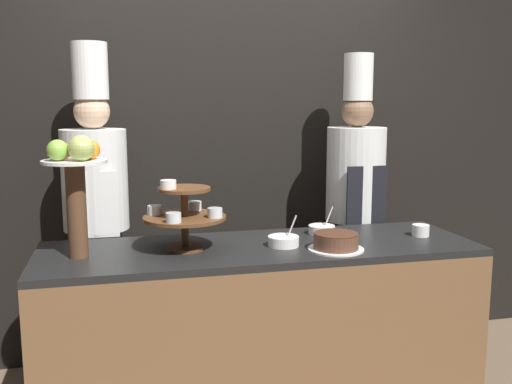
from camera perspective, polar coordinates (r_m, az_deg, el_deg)
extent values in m
cube|color=black|center=(3.60, -2.95, 5.80)|extent=(10.00, 0.06, 2.80)
cube|color=brown|center=(2.96, 0.47, -14.18)|extent=(2.14, 0.66, 0.87)
cube|color=black|center=(2.82, 0.48, -5.70)|extent=(2.14, 0.66, 0.03)
cylinder|color=brown|center=(2.75, -7.08, -5.57)|extent=(0.18, 0.18, 0.02)
cylinder|color=brown|center=(2.72, -7.14, -2.67)|extent=(0.04, 0.04, 0.30)
cylinder|color=brown|center=(2.72, -7.14, -2.57)|extent=(0.39, 0.39, 0.02)
cylinder|color=brown|center=(2.70, -7.20, 0.30)|extent=(0.25, 0.25, 0.02)
cylinder|color=silver|center=(2.77, -10.08, -1.79)|extent=(0.07, 0.07, 0.04)
cylinder|color=gold|center=(2.77, -10.08, -1.93)|extent=(0.06, 0.06, 0.03)
cylinder|color=silver|center=(2.58, -8.25, -2.55)|extent=(0.07, 0.07, 0.04)
cylinder|color=red|center=(2.58, -8.25, -2.70)|extent=(0.06, 0.06, 0.03)
cylinder|color=silver|center=(2.67, -4.13, -2.08)|extent=(0.07, 0.07, 0.04)
cylinder|color=green|center=(2.67, -4.12, -2.22)|extent=(0.06, 0.06, 0.03)
cylinder|color=silver|center=(2.85, -6.17, -1.38)|extent=(0.07, 0.07, 0.04)
cylinder|color=beige|center=(2.85, -6.17, -1.51)|extent=(0.06, 0.06, 0.03)
cylinder|color=white|center=(2.66, -8.76, 0.76)|extent=(0.07, 0.07, 0.04)
cylinder|color=brown|center=(2.68, -17.49, -1.79)|extent=(0.09, 0.09, 0.43)
cylinder|color=white|center=(2.65, -17.72, 2.92)|extent=(0.29, 0.29, 0.01)
sphere|color=orange|center=(2.65, -16.23, 4.09)|extent=(0.09, 0.09, 0.09)
sphere|color=red|center=(2.70, -16.82, 4.21)|extent=(0.09, 0.09, 0.09)
sphere|color=orange|center=(2.70, -18.73, 3.93)|extent=(0.07, 0.07, 0.07)
sphere|color=#84B742|center=(2.62, -19.23, 3.96)|extent=(0.09, 0.09, 0.09)
sphere|color=#ADC160|center=(2.58, -17.09, 4.22)|extent=(0.11, 0.11, 0.11)
cylinder|color=white|center=(2.75, 7.98, -5.67)|extent=(0.27, 0.27, 0.01)
cylinder|color=brown|center=(2.74, 8.00, -4.90)|extent=(0.21, 0.21, 0.07)
cylinder|color=#472819|center=(2.73, 8.02, -4.15)|extent=(0.21, 0.21, 0.01)
cylinder|color=white|center=(3.12, 16.14, -3.71)|extent=(0.09, 0.09, 0.06)
cylinder|color=white|center=(2.80, 2.76, -4.92)|extent=(0.15, 0.15, 0.05)
cylinder|color=#BCBCC1|center=(2.79, 3.60, -3.48)|extent=(0.05, 0.01, 0.11)
cylinder|color=white|center=(3.06, 6.58, -3.76)|extent=(0.14, 0.14, 0.05)
cylinder|color=#BCBCC1|center=(3.06, 7.28, -2.47)|extent=(0.05, 0.01, 0.11)
cube|color=#38332D|center=(3.38, -15.28, -11.12)|extent=(0.26, 0.14, 0.91)
cylinder|color=silver|center=(3.21, -15.82, 1.20)|extent=(0.35, 0.35, 0.54)
cube|color=white|center=(3.06, -15.85, -1.24)|extent=(0.25, 0.01, 0.35)
sphere|color=#DBB28E|center=(3.18, -16.11, 7.76)|extent=(0.19, 0.19, 0.19)
cylinder|color=white|center=(3.18, -16.28, 11.55)|extent=(0.19, 0.19, 0.30)
cube|color=black|center=(3.65, 9.63, -9.58)|extent=(0.26, 0.15, 0.89)
cylinder|color=silver|center=(3.49, 9.94, 1.78)|extent=(0.35, 0.35, 0.56)
cube|color=black|center=(3.36, 11.02, -0.49)|extent=(0.25, 0.01, 0.36)
sphere|color=#846047|center=(3.46, 10.11, 7.96)|extent=(0.19, 0.19, 0.19)
cylinder|color=white|center=(3.47, 10.21, 11.24)|extent=(0.17, 0.17, 0.27)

